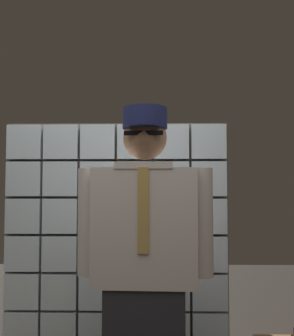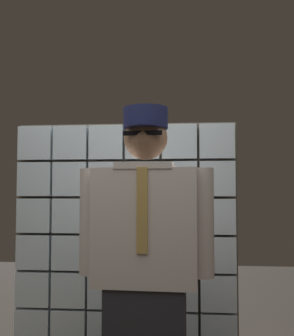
# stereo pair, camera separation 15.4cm
# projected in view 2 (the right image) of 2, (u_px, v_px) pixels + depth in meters

# --- Properties ---
(glass_block_wall) EXTENTS (1.65, 0.10, 1.92)m
(glass_block_wall) POSITION_uv_depth(u_px,v_px,m) (124.00, 253.00, 2.94)
(glass_block_wall) COLOR silver
(glass_block_wall) RESTS_ON ground
(standing_person) EXTENTS (0.74, 0.32, 1.85)m
(standing_person) POSITION_uv_depth(u_px,v_px,m) (145.00, 271.00, 2.15)
(standing_person) COLOR #28282D
(standing_person) RESTS_ON ground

